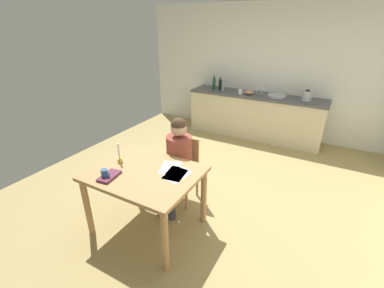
{
  "coord_description": "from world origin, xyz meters",
  "views": [
    {
      "loc": [
        1.41,
        -2.99,
        2.23
      ],
      "look_at": [
        -0.04,
        -0.39,
        0.85
      ],
      "focal_mm": 24.64,
      "sensor_mm": 36.0,
      "label": 1
    }
  ],
  "objects_px": {
    "stovetop_kettle": "(307,95)",
    "bottle_oil": "(214,83)",
    "book_magazine": "(109,176)",
    "wine_glass_by_kettle": "(257,87)",
    "wine_glass_near_sink": "(262,88)",
    "dining_table": "(145,181)",
    "candlestick": "(120,157)",
    "teacup_on_counter": "(240,92)",
    "bottle_vinegar": "(220,84)",
    "bottle_wine_red": "(223,86)",
    "coffee_mug": "(105,174)",
    "chair_at_table": "(182,167)",
    "person_seated": "(177,158)",
    "sink_unit": "(277,96)",
    "mixing_bowl": "(249,92)"
  },
  "relations": [
    {
      "from": "stovetop_kettle",
      "to": "bottle_oil",
      "type": "bearing_deg",
      "value": -179.41
    },
    {
      "from": "book_magazine",
      "to": "wine_glass_by_kettle",
      "type": "xyz_separation_m",
      "value": [
        0.44,
        3.74,
        0.24
      ]
    },
    {
      "from": "wine_glass_near_sink",
      "to": "stovetop_kettle",
      "type": "bearing_deg",
      "value": -9.59
    },
    {
      "from": "dining_table",
      "to": "candlestick",
      "type": "bearing_deg",
      "value": 175.3
    },
    {
      "from": "candlestick",
      "to": "teacup_on_counter",
      "type": "height_order",
      "value": "teacup_on_counter"
    },
    {
      "from": "teacup_on_counter",
      "to": "wine_glass_near_sink",
      "type": "bearing_deg",
      "value": 40.75
    },
    {
      "from": "wine_glass_near_sink",
      "to": "bottle_vinegar",
      "type": "bearing_deg",
      "value": -173.72
    },
    {
      "from": "bottle_wine_red",
      "to": "stovetop_kettle",
      "type": "height_order",
      "value": "bottle_wine_red"
    },
    {
      "from": "candlestick",
      "to": "book_magazine",
      "type": "bearing_deg",
      "value": -66.8
    },
    {
      "from": "dining_table",
      "to": "book_magazine",
      "type": "height_order",
      "value": "book_magazine"
    },
    {
      "from": "candlestick",
      "to": "wine_glass_by_kettle",
      "type": "distance_m",
      "value": 3.5
    },
    {
      "from": "bottle_wine_red",
      "to": "teacup_on_counter",
      "type": "xyz_separation_m",
      "value": [
        0.42,
        -0.11,
        -0.05
      ]
    },
    {
      "from": "wine_glass_by_kettle",
      "to": "coffee_mug",
      "type": "bearing_deg",
      "value": -97.03
    },
    {
      "from": "chair_at_table",
      "to": "teacup_on_counter",
      "type": "relative_size",
      "value": 7.45
    },
    {
      "from": "person_seated",
      "to": "sink_unit",
      "type": "height_order",
      "value": "person_seated"
    },
    {
      "from": "person_seated",
      "to": "chair_at_table",
      "type": "bearing_deg",
      "value": 93.62
    },
    {
      "from": "candlestick",
      "to": "bottle_wine_red",
      "type": "xyz_separation_m",
      "value": [
        -0.1,
        3.26,
        0.18
      ]
    },
    {
      "from": "coffee_mug",
      "to": "book_magazine",
      "type": "bearing_deg",
      "value": 57.71
    },
    {
      "from": "stovetop_kettle",
      "to": "dining_table",
      "type": "bearing_deg",
      "value": -109.48
    },
    {
      "from": "dining_table",
      "to": "bottle_oil",
      "type": "relative_size",
      "value": 3.88
    },
    {
      "from": "sink_unit",
      "to": "wine_glass_near_sink",
      "type": "distance_m",
      "value": 0.39
    },
    {
      "from": "sink_unit",
      "to": "wine_glass_near_sink",
      "type": "bearing_deg",
      "value": 157.36
    },
    {
      "from": "coffee_mug",
      "to": "mixing_bowl",
      "type": "xyz_separation_m",
      "value": [
        0.37,
        3.56,
        0.13
      ]
    },
    {
      "from": "wine_glass_near_sink",
      "to": "bottle_wine_red",
      "type": "bearing_deg",
      "value": -166.46
    },
    {
      "from": "candlestick",
      "to": "book_magazine",
      "type": "xyz_separation_m",
      "value": [
        0.13,
        -0.3,
        -0.05
      ]
    },
    {
      "from": "person_seated",
      "to": "bottle_oil",
      "type": "height_order",
      "value": "bottle_oil"
    },
    {
      "from": "sink_unit",
      "to": "book_magazine",
      "type": "bearing_deg",
      "value": -103.89
    },
    {
      "from": "coffee_mug",
      "to": "bottle_vinegar",
      "type": "height_order",
      "value": "bottle_vinegar"
    },
    {
      "from": "candlestick",
      "to": "bottle_vinegar",
      "type": "distance_m",
      "value": 3.36
    },
    {
      "from": "sink_unit",
      "to": "bottle_vinegar",
      "type": "xyz_separation_m",
      "value": [
        -1.23,
        0.05,
        0.09
      ]
    },
    {
      "from": "chair_at_table",
      "to": "mixing_bowl",
      "type": "height_order",
      "value": "mixing_bowl"
    },
    {
      "from": "chair_at_table",
      "to": "sink_unit",
      "type": "relative_size",
      "value": 2.38
    },
    {
      "from": "sink_unit",
      "to": "bottle_vinegar",
      "type": "relative_size",
      "value": 1.42
    },
    {
      "from": "coffee_mug",
      "to": "bottle_oil",
      "type": "bearing_deg",
      "value": 96.85
    },
    {
      "from": "coffee_mug",
      "to": "sink_unit",
      "type": "bearing_deg",
      "value": 75.91
    },
    {
      "from": "chair_at_table",
      "to": "bottle_vinegar",
      "type": "bearing_deg",
      "value": 103.52
    },
    {
      "from": "sink_unit",
      "to": "bottle_oil",
      "type": "xyz_separation_m",
      "value": [
        -1.34,
        -0.02,
        0.1
      ]
    },
    {
      "from": "sink_unit",
      "to": "wine_glass_by_kettle",
      "type": "bearing_deg",
      "value": 161.88
    },
    {
      "from": "wine_glass_near_sink",
      "to": "bottle_oil",
      "type": "bearing_deg",
      "value": -170.33
    },
    {
      "from": "person_seated",
      "to": "sink_unit",
      "type": "bearing_deg",
      "value": 78.23
    },
    {
      "from": "person_seated",
      "to": "bottle_vinegar",
      "type": "xyz_separation_m",
      "value": [
        -0.65,
        2.82,
        0.33
      ]
    },
    {
      "from": "chair_at_table",
      "to": "coffee_mug",
      "type": "bearing_deg",
      "value": -107.85
    },
    {
      "from": "bottle_oil",
      "to": "bottle_vinegar",
      "type": "bearing_deg",
      "value": 32.36
    },
    {
      "from": "dining_table",
      "to": "wine_glass_near_sink",
      "type": "distance_m",
      "value": 3.51
    },
    {
      "from": "mixing_bowl",
      "to": "teacup_on_counter",
      "type": "distance_m",
      "value": 0.18
    },
    {
      "from": "book_magazine",
      "to": "wine_glass_by_kettle",
      "type": "bearing_deg",
      "value": 76.15
    },
    {
      "from": "person_seated",
      "to": "wine_glass_near_sink",
      "type": "relative_size",
      "value": 7.76
    },
    {
      "from": "candlestick",
      "to": "book_magazine",
      "type": "height_order",
      "value": "candlestick"
    },
    {
      "from": "bottle_vinegar",
      "to": "stovetop_kettle",
      "type": "height_order",
      "value": "bottle_vinegar"
    },
    {
      "from": "dining_table",
      "to": "bottle_wine_red",
      "type": "bearing_deg",
      "value": 98.33
    }
  ]
}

